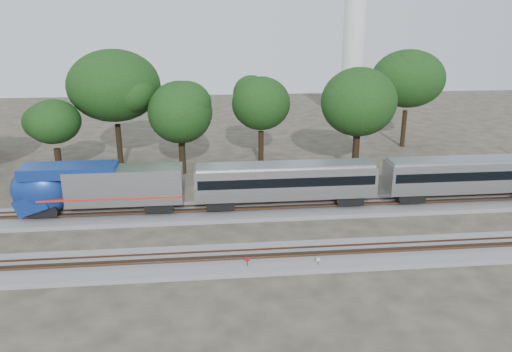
{
  "coord_description": "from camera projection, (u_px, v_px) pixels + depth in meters",
  "views": [
    {
      "loc": [
        0.21,
        -38.71,
        18.41
      ],
      "look_at": [
        4.72,
        5.0,
        4.04
      ],
      "focal_mm": 35.0,
      "sensor_mm": 36.0,
      "label": 1
    }
  ],
  "objects": [
    {
      "name": "tree_4",
      "position": [
        180.0,
        112.0,
        57.97
      ],
      "size": [
        7.57,
        7.57,
        10.67
      ],
      "color": "black",
      "rests_on": "ground"
    },
    {
      "name": "tree_2",
      "position": [
        53.0,
        122.0,
        56.2
      ],
      "size": [
        6.88,
        6.88,
        9.7
      ],
      "color": "black",
      "rests_on": "ground"
    },
    {
      "name": "track_far",
      "position": [
        206.0,
        212.0,
        47.91
      ],
      "size": [
        160.0,
        5.0,
        0.73
      ],
      "color": "slate",
      "rests_on": "ground"
    },
    {
      "name": "tree_3",
      "position": [
        114.0,
        86.0,
        59.48
      ],
      "size": [
        10.34,
        10.34,
        14.58
      ],
      "color": "black",
      "rests_on": "ground"
    },
    {
      "name": "switch_lever",
      "position": [
        280.0,
        268.0,
        37.54
      ],
      "size": [
        0.58,
        0.46,
        0.3
      ],
      "primitive_type": "cube",
      "rotation": [
        0.0,
        0.0,
        -0.38
      ],
      "color": "#512D19",
      "rests_on": "ground"
    },
    {
      "name": "ground",
      "position": [
        207.0,
        241.0,
        42.3
      ],
      "size": [
        160.0,
        160.0,
        0.0
      ],
      "primitive_type": "plane",
      "color": "#383328",
      "rests_on": "ground"
    },
    {
      "name": "switch_stand_white",
      "position": [
        318.0,
        262.0,
        37.5
      ],
      "size": [
        0.29,
        0.06,
        0.93
      ],
      "rotation": [
        0.0,
        0.0,
        0.04
      ],
      "color": "#512D19",
      "rests_on": "ground"
    },
    {
      "name": "tree_7",
      "position": [
        408.0,
        79.0,
        69.43
      ],
      "size": [
        9.88,
        9.88,
        13.93
      ],
      "color": "black",
      "rests_on": "ground"
    },
    {
      "name": "tree_6",
      "position": [
        359.0,
        102.0,
        57.48
      ],
      "size": [
        8.8,
        8.8,
        12.41
      ],
      "color": "black",
      "rests_on": "ground"
    },
    {
      "name": "switch_stand_red",
      "position": [
        247.0,
        262.0,
        37.2
      ],
      "size": [
        0.35,
        0.14,
        1.14
      ],
      "rotation": [
        0.0,
        0.0,
        -0.3
      ],
      "color": "#512D19",
      "rests_on": "ground"
    },
    {
      "name": "tree_5",
      "position": [
        261.0,
        104.0,
        62.05
      ],
      "size": [
        7.84,
        7.84,
        11.06
      ],
      "color": "black",
      "rests_on": "ground"
    },
    {
      "name": "track_near",
      "position": [
        207.0,
        261.0,
        38.46
      ],
      "size": [
        160.0,
        5.0,
        0.73
      ],
      "color": "slate",
      "rests_on": "ground"
    }
  ]
}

